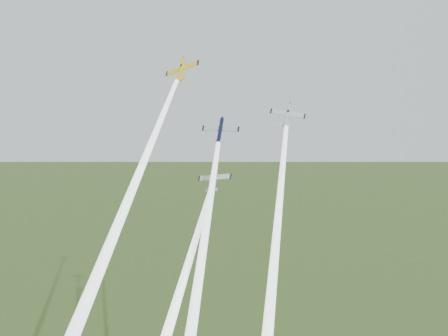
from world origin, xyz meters
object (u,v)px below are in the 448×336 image
Objects in this scene: plane_silver_right at (287,115)px; plane_silver_low at (214,179)px; plane_yellow at (181,69)px; plane_navy at (220,130)px.

plane_silver_right is 22.13m from plane_silver_low.
plane_silver_low is at bearing -40.11° from plane_yellow.
plane_yellow reaches higher than plane_silver_right.
plane_navy is at bearing -30.95° from plane_yellow.
plane_yellow is at bearing 138.18° from plane_silver_low.
plane_yellow is at bearing 178.06° from plane_silver_right.
plane_silver_right is at bearing 54.20° from plane_silver_low.
plane_silver_low is (-0.74, -3.11, -9.56)m from plane_navy.
plane_yellow is 25.61m from plane_silver_right.
plane_yellow is at bearing 135.00° from plane_navy.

